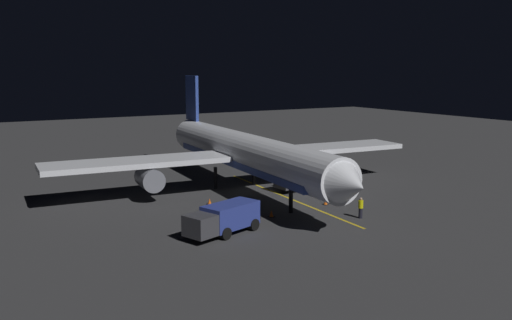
# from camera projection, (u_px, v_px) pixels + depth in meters

# --- Properties ---
(ground_plane) EXTENTS (180.00, 180.00, 0.20)m
(ground_plane) POSITION_uv_depth(u_px,v_px,m) (246.00, 193.00, 55.01)
(ground_plane) COLOR #323234
(apron_guide_stripe) EXTENTS (1.52, 23.65, 0.01)m
(apron_guide_stripe) POSITION_uv_depth(u_px,v_px,m) (287.00, 197.00, 52.69)
(apron_guide_stripe) COLOR gold
(apron_guide_stripe) RESTS_ON ground_plane
(airliner) EXTENTS (38.38, 39.13, 11.25)m
(airliner) POSITION_uv_depth(u_px,v_px,m) (243.00, 153.00, 54.93)
(airliner) COLOR white
(airliner) RESTS_ON ground_plane
(baggage_truck) EXTENTS (6.51, 3.95, 2.22)m
(baggage_truck) POSITION_uv_depth(u_px,v_px,m) (224.00, 219.00, 40.76)
(baggage_truck) COLOR navy
(baggage_truck) RESTS_ON ground_plane
(catering_truck) EXTENTS (6.46, 2.68, 2.43)m
(catering_truck) POSITION_uv_depth(u_px,v_px,m) (306.00, 177.00, 55.96)
(catering_truck) COLOR silver
(catering_truck) RESTS_ON ground_plane
(ground_crew_worker) EXTENTS (0.40, 0.40, 1.74)m
(ground_crew_worker) POSITION_uv_depth(u_px,v_px,m) (361.00, 208.00, 45.21)
(ground_crew_worker) COLOR black
(ground_crew_worker) RESTS_ON ground_plane
(traffic_cone_near_left) EXTENTS (0.50, 0.50, 0.55)m
(traffic_cone_near_left) POSITION_uv_depth(u_px,v_px,m) (210.00, 202.00, 49.86)
(traffic_cone_near_left) COLOR #EA590F
(traffic_cone_near_left) RESTS_ON ground_plane
(traffic_cone_near_right) EXTENTS (0.50, 0.50, 0.55)m
(traffic_cone_near_right) POSITION_uv_depth(u_px,v_px,m) (326.00, 202.00, 49.81)
(traffic_cone_near_right) COLOR #EA590F
(traffic_cone_near_right) RESTS_ON ground_plane
(traffic_cone_under_wing) EXTENTS (0.50, 0.50, 0.55)m
(traffic_cone_under_wing) POSITION_uv_depth(u_px,v_px,m) (271.00, 214.00, 45.69)
(traffic_cone_under_wing) COLOR #EA590F
(traffic_cone_under_wing) RESTS_ON ground_plane
(traffic_cone_far) EXTENTS (0.50, 0.50, 0.55)m
(traffic_cone_far) POSITION_uv_depth(u_px,v_px,m) (257.00, 215.00, 45.37)
(traffic_cone_far) COLOR #EA590F
(traffic_cone_far) RESTS_ON ground_plane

